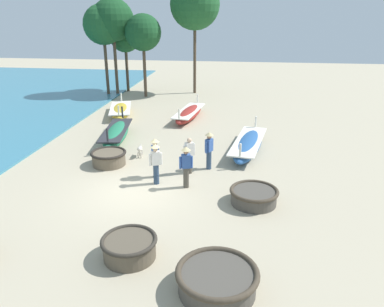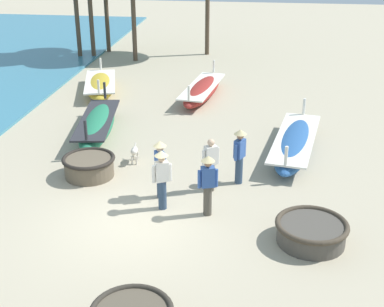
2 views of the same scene
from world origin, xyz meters
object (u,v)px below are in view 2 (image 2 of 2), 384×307
(fisherman_standing_right, at_px, (160,165))
(fisherman_standing_left, at_px, (208,181))
(long_boat_green_hull, at_px, (100,85))
(coracle_weathered, at_px, (89,166))
(coracle_beside_post, at_px, (311,231))
(fisherman_hauling, at_px, (211,163))
(long_boat_red_hull, at_px, (202,90))
(fisherman_with_hat, at_px, (240,153))
(long_boat_blue_hull, at_px, (97,125))
(long_boat_ochre_hull, at_px, (295,143))
(fisherman_by_coracle, at_px, (162,176))
(dog, at_px, (134,152))

(fisherman_standing_right, relative_size, fisherman_standing_left, 1.00)
(long_boat_green_hull, bearing_deg, coracle_weathered, -75.73)
(coracle_beside_post, height_order, fisherman_hauling, fisherman_hauling)
(long_boat_red_hull, relative_size, fisherman_hauling, 3.02)
(fisherman_with_hat, bearing_deg, long_boat_blue_hull, 148.61)
(coracle_beside_post, bearing_deg, long_boat_red_hull, 109.49)
(long_boat_ochre_hull, bearing_deg, fisherman_by_coracle, -130.60)
(coracle_weathered, height_order, long_boat_green_hull, long_boat_green_hull)
(long_boat_red_hull, bearing_deg, long_boat_green_hull, 177.63)
(long_boat_blue_hull, height_order, fisherman_standing_right, fisherman_standing_right)
(coracle_weathered, distance_m, fisherman_with_hat, 4.49)
(long_boat_blue_hull, xyz_separation_m, dog, (1.85, -2.17, -0.01))
(coracle_weathered, distance_m, fisherman_by_coracle, 3.07)
(fisherman_standing_right, height_order, fisherman_standing_left, same)
(long_boat_ochre_hull, relative_size, fisherman_with_hat, 3.09)
(fisherman_with_hat, bearing_deg, long_boat_red_hull, 103.98)
(fisherman_with_hat, height_order, dog, fisherman_with_hat)
(long_boat_ochre_hull, xyz_separation_m, fisherman_by_coracle, (-3.64, -4.24, 0.62))
(fisherman_by_coracle, height_order, dog, fisherman_by_coracle)
(fisherman_hauling, distance_m, dog, 3.03)
(long_boat_ochre_hull, height_order, dog, long_boat_ochre_hull)
(fisherman_by_coracle, height_order, fisherman_hauling, fisherman_by_coracle)
(long_boat_ochre_hull, bearing_deg, coracle_weathered, -157.09)
(long_boat_blue_hull, xyz_separation_m, fisherman_with_hat, (5.18, -3.16, 0.58))
(coracle_weathered, height_order, fisherman_standing_left, fisherman_standing_left)
(dog, bearing_deg, coracle_beside_post, -36.95)
(long_boat_blue_hull, height_order, long_boat_green_hull, long_boat_blue_hull)
(dog, bearing_deg, fisherman_by_coracle, -63.03)
(fisherman_standing_right, relative_size, fisherman_by_coracle, 1.00)
(long_boat_green_hull, height_order, fisherman_with_hat, fisherman_with_hat)
(coracle_weathered, bearing_deg, long_boat_green_hull, 104.27)
(fisherman_standing_right, bearing_deg, dog, 120.28)
(coracle_beside_post, height_order, fisherman_by_coracle, fisherman_by_coracle)
(long_boat_blue_hull, bearing_deg, coracle_beside_post, -40.78)
(coracle_beside_post, xyz_separation_m, dog, (-5.20, 3.91, 0.07))
(fisherman_standing_right, bearing_deg, long_boat_ochre_hull, 43.58)
(long_boat_ochre_hull, xyz_separation_m, dog, (-5.04, -1.48, 0.04))
(long_boat_green_hull, relative_size, dog, 6.26)
(fisherman_by_coracle, xyz_separation_m, fisherman_hauling, (1.15, 1.20, -0.12))
(coracle_weathered, distance_m, fisherman_standing_right, 2.64)
(long_boat_red_hull, xyz_separation_m, fisherman_by_coracle, (0.06, -9.73, 0.63))
(coracle_beside_post, xyz_separation_m, long_boat_blue_hull, (-7.05, 6.08, 0.08))
(coracle_beside_post, distance_m, fisherman_with_hat, 3.53)
(long_boat_ochre_hull, height_order, long_boat_blue_hull, long_boat_blue_hull)
(fisherman_with_hat, height_order, fisherman_by_coracle, same)
(coracle_weathered, distance_m, long_boat_blue_hull, 3.37)
(long_boat_ochre_hull, distance_m, long_boat_blue_hull, 6.93)
(coracle_beside_post, relative_size, dog, 2.54)
(long_boat_green_hull, bearing_deg, long_boat_ochre_hull, -34.47)
(long_boat_red_hull, height_order, fisherman_standing_right, fisherman_standing_right)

